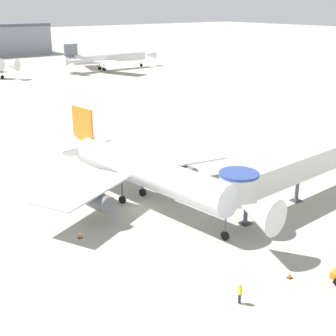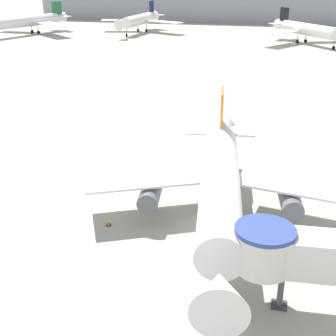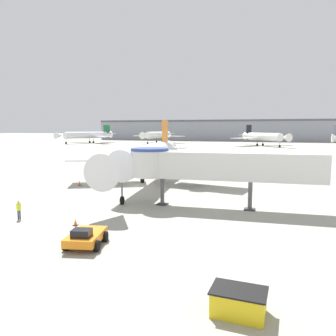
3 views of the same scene
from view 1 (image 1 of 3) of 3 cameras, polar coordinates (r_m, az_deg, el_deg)
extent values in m
plane|color=#9E9B8E|center=(53.99, -3.16, -4.93)|extent=(800.00, 800.00, 0.00)
cylinder|color=silver|center=(52.82, -2.40, -0.52)|extent=(6.38, 23.43, 3.53)
cone|color=silver|center=(43.69, 10.93, -5.31)|extent=(3.98, 4.29, 3.53)
cone|color=silver|center=(62.46, -10.32, 2.37)|extent=(4.16, 5.69, 3.53)
cube|color=silver|center=(50.62, -10.37, -2.49)|extent=(12.26, 9.40, 0.22)
cube|color=silver|center=(59.44, 1.30, 1.18)|extent=(11.89, 7.18, 0.22)
cube|color=orange|center=(61.40, -10.36, 5.15)|extent=(0.76, 4.20, 4.58)
cube|color=silver|center=(62.50, -10.50, 2.96)|extent=(7.86, 3.86, 0.18)
cylinder|color=#565960|center=(50.58, -8.64, -3.91)|extent=(2.45, 4.41, 1.94)
cylinder|color=#565960|center=(58.40, 1.57, -0.43)|extent=(2.45, 4.41, 1.94)
cylinder|color=#4C4C51|center=(46.83, 7.01, -7.09)|extent=(0.18, 0.18, 2.03)
cylinder|color=black|center=(47.29, 6.96, -8.19)|extent=(0.37, 0.93, 0.90)
cylinder|color=#4C4C51|center=(54.93, -5.62, -2.90)|extent=(0.22, 0.22, 2.03)
cylinder|color=black|center=(55.33, -5.58, -3.87)|extent=(0.51, 0.94, 0.90)
cylinder|color=#4C4C51|center=(56.81, -3.13, -2.05)|extent=(0.22, 0.22, 2.03)
cylinder|color=black|center=(57.19, -3.12, -3.00)|extent=(0.51, 0.94, 0.90)
cube|color=silver|center=(54.92, 14.68, -0.11)|extent=(17.97, 3.70, 2.80)
cylinder|color=silver|center=(48.20, 8.56, -2.45)|extent=(3.90, 3.90, 2.80)
cylinder|color=navy|center=(47.65, 8.66, -0.72)|extent=(4.10, 4.10, 0.30)
cylinder|color=#56565B|center=(50.37, 9.47, -5.14)|extent=(0.44, 0.44, 3.07)
cube|color=#333338|center=(51.00, 9.38, -6.65)|extent=(1.10, 1.10, 0.12)
cylinder|color=#56565B|center=(57.33, 15.46, -2.48)|extent=(0.44, 0.44, 3.07)
cube|color=#333338|center=(57.88, 15.33, -3.84)|extent=(1.10, 1.10, 0.12)
cube|color=black|center=(48.29, -10.65, -8.36)|extent=(0.45, 0.45, 0.04)
cone|color=orange|center=(48.12, -10.68, -7.96)|extent=(0.31, 0.31, 0.71)
cylinder|color=white|center=(48.08, -10.69, -7.87)|extent=(0.17, 0.17, 0.09)
cube|color=black|center=(42.54, 14.59, -12.81)|extent=(0.40, 0.40, 0.04)
cone|color=orange|center=(42.36, 14.63, -12.43)|extent=(0.28, 0.28, 0.63)
cylinder|color=white|center=(42.32, 14.64, -12.34)|extent=(0.15, 0.15, 0.08)
cylinder|color=#1E2338|center=(38.50, 8.64, -15.41)|extent=(0.12, 0.12, 0.84)
cylinder|color=#1E2338|center=(38.38, 8.78, -15.55)|extent=(0.12, 0.12, 0.84)
cube|color=#D1E019|center=(38.01, 8.77, -14.55)|extent=(0.27, 0.37, 0.67)
sphere|color=tan|center=(37.77, 8.81, -13.99)|extent=(0.23, 0.23, 0.23)
cone|color=white|center=(153.48, -18.53, 11.83)|extent=(5.24, 5.30, 3.57)
cylinder|color=#4C4C51|center=(155.83, -19.58, 10.77)|extent=(0.18, 0.18, 2.05)
cylinder|color=black|center=(155.97, -19.54, 10.40)|extent=(0.89, 1.02, 1.10)
cylinder|color=white|center=(168.89, -7.08, 13.23)|extent=(27.82, 3.77, 3.43)
cone|color=white|center=(178.30, -2.23, 13.69)|extent=(3.82, 3.48, 3.43)
cone|color=white|center=(161.67, -11.76, 12.70)|extent=(5.19, 3.50, 3.43)
cube|color=white|center=(159.21, -6.26, 12.67)|extent=(10.57, 16.67, 0.22)
cube|color=white|center=(175.57, -9.65, 13.15)|extent=(10.25, 16.65, 0.22)
cube|color=slate|center=(161.46, -11.76, 13.80)|extent=(4.78, 0.30, 4.46)
cube|color=white|center=(161.49, -11.86, 12.91)|extent=(3.47, 10.65, 0.18)
cylinder|color=#4C4C51|center=(176.31, -3.29, 12.72)|extent=(0.18, 0.18, 1.97)
cylinder|color=black|center=(176.43, -3.28, 12.40)|extent=(1.10, 0.27, 1.10)
cylinder|color=#4C4C51|center=(166.12, -7.80, 12.16)|extent=(0.22, 0.22, 1.97)
cylinder|color=black|center=(166.25, -7.79, 11.82)|extent=(1.10, 0.41, 1.10)
cylinder|color=#4C4C51|center=(168.78, -8.35, 12.25)|extent=(0.22, 0.22, 1.97)
cylinder|color=black|center=(168.90, -8.33, 11.91)|extent=(1.10, 0.41, 1.10)
camera|label=2|loc=(32.46, 48.35, 12.77)|focal=50.00mm
camera|label=3|loc=(47.52, 52.33, -5.56)|focal=35.00mm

